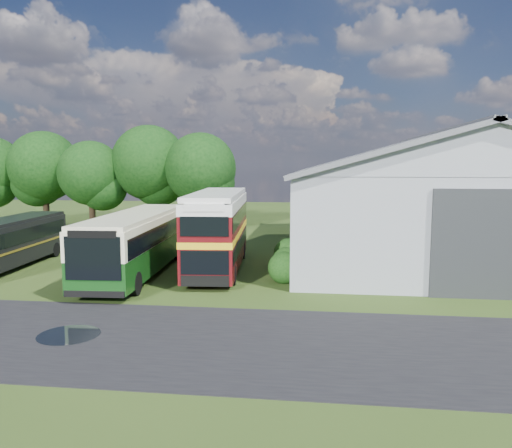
# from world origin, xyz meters

# --- Properties ---
(ground) EXTENTS (120.00, 120.00, 0.00)m
(ground) POSITION_xyz_m (0.00, 0.00, 0.00)
(ground) COLOR #263E13
(ground) RESTS_ON ground
(asphalt_road) EXTENTS (60.00, 8.00, 0.02)m
(asphalt_road) POSITION_xyz_m (3.00, -3.00, 0.00)
(asphalt_road) COLOR black
(asphalt_road) RESTS_ON ground
(puddle) EXTENTS (2.20, 2.20, 0.01)m
(puddle) POSITION_xyz_m (-1.50, -3.00, 0.00)
(puddle) COLOR black
(puddle) RESTS_ON ground
(storage_shed) EXTENTS (18.80, 24.80, 8.15)m
(storage_shed) POSITION_xyz_m (15.00, 15.98, 4.17)
(storage_shed) COLOR gray
(storage_shed) RESTS_ON ground
(tree_left_a) EXTENTS (6.46, 6.46, 9.12)m
(tree_left_a) POSITION_xyz_m (-18.00, 24.50, 5.87)
(tree_left_a) COLOR black
(tree_left_a) RESTS_ON ground
(tree_left_b) EXTENTS (5.78, 5.78, 8.16)m
(tree_left_b) POSITION_xyz_m (-13.00, 23.50, 5.25)
(tree_left_b) COLOR black
(tree_left_b) RESTS_ON ground
(tree_mid) EXTENTS (6.80, 6.80, 9.60)m
(tree_mid) POSITION_xyz_m (-8.00, 24.80, 6.18)
(tree_mid) COLOR black
(tree_mid) RESTS_ON ground
(tree_right_a) EXTENTS (6.26, 6.26, 8.83)m
(tree_right_a) POSITION_xyz_m (-3.00, 23.80, 5.69)
(tree_right_a) COLOR black
(tree_right_a) RESTS_ON ground
(shrub_front) EXTENTS (1.70, 1.70, 1.70)m
(shrub_front) POSITION_xyz_m (5.60, 6.00, 0.00)
(shrub_front) COLOR #194714
(shrub_front) RESTS_ON ground
(shrub_mid) EXTENTS (1.60, 1.60, 1.60)m
(shrub_mid) POSITION_xyz_m (5.60, 8.00, 0.00)
(shrub_mid) COLOR #194714
(shrub_mid) RESTS_ON ground
(shrub_back) EXTENTS (1.80, 1.80, 1.80)m
(shrub_back) POSITION_xyz_m (5.60, 10.00, 0.00)
(shrub_back) COLOR #194714
(shrub_back) RESTS_ON ground
(bus_green_single) EXTENTS (3.54, 12.52, 3.41)m
(bus_green_single) POSITION_xyz_m (-2.60, 6.88, 1.82)
(bus_green_single) COLOR black
(bus_green_single) RESTS_ON ground
(bus_maroon_double) EXTENTS (3.51, 10.68, 4.51)m
(bus_maroon_double) POSITION_xyz_m (1.59, 8.60, 2.25)
(bus_maroon_double) COLOR black
(bus_maroon_double) RESTS_ON ground
(bus_dark_single) EXTENTS (3.14, 10.58, 2.88)m
(bus_dark_single) POSITION_xyz_m (-10.73, 7.57, 1.53)
(bus_dark_single) COLOR black
(bus_dark_single) RESTS_ON ground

